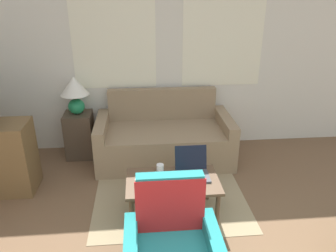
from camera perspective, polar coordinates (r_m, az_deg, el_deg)
The scene contains 10 objects.
wall_back at distance 4.58m, azimuth 1.26°, elevation 11.99°, with size 6.86×0.06×2.60m.
rug at distance 4.01m, azimuth -0.08°, elevation -9.85°, with size 1.67×1.96×0.01m.
couch at distance 4.45m, azimuth -0.69°, elevation -2.31°, with size 1.77×0.89×0.90m.
side_table at distance 4.66m, azimuth -15.11°, elevation -1.49°, with size 0.37×0.37×0.62m.
table_lamp at distance 4.44m, azimuth -15.95°, elevation 5.96°, with size 0.37×0.37×0.51m.
coffee_table at distance 3.33m, azimuth 0.82°, elevation -10.11°, with size 0.93×0.55×0.41m.
laptop at distance 3.38m, azimuth 4.14°, elevation -7.51°, with size 0.33×0.32×0.27m.
cup_navy at distance 3.45m, azimuth -1.38°, elevation -7.26°, with size 0.08×0.08×0.07m.
cup_yellow at distance 3.20m, azimuth -5.13°, elevation -9.87°, with size 0.07×0.07×0.08m.
cup_white at distance 3.25m, azimuth -2.60°, elevation -9.29°, with size 0.08×0.08×0.07m.
Camera 1 is at (-0.51, -0.97, 2.18)m, focal length 35.00 mm.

